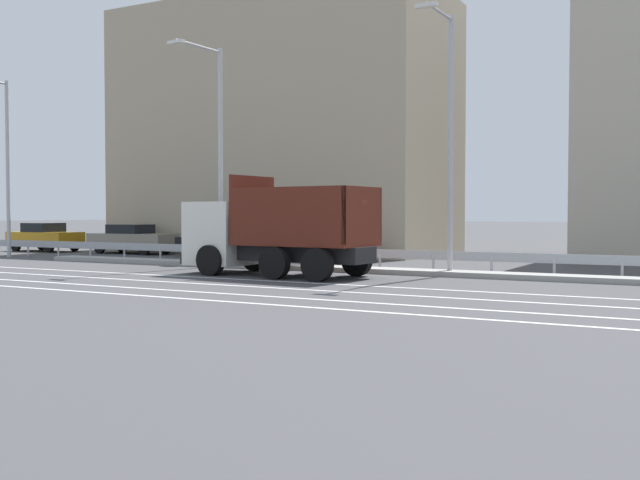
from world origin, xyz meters
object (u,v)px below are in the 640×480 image
(street_lamp_2, at_px, (449,130))
(parked_car_1, at_px, (132,239))
(parked_car_3, at_px, (320,244))
(dump_truck, at_px, (259,237))
(median_road_sign, at_px, (189,236))
(street_lamp_0, at_px, (5,159))
(street_lamp_1, at_px, (217,144))
(parked_car_2, at_px, (222,241))
(parked_car_0, at_px, (45,237))

(street_lamp_2, distance_m, parked_car_1, 20.16)
(parked_car_1, xyz_separation_m, parked_car_3, (11.28, -0.21, -0.04))
(dump_truck, height_order, median_road_sign, dump_truck)
(median_road_sign, distance_m, street_lamp_0, 11.57)
(street_lamp_2, distance_m, parked_car_3, 10.17)
(median_road_sign, height_order, street_lamp_1, street_lamp_1)
(street_lamp_1, xyz_separation_m, street_lamp_2, (9.41, 0.21, 0.06))
(street_lamp_2, xyz_separation_m, parked_car_2, (-13.09, 5.16, -4.14))
(dump_truck, xyz_separation_m, street_lamp_1, (-3.51, 2.33, 3.55))
(street_lamp_1, height_order, street_lamp_2, street_lamp_2)
(parked_car_1, bearing_deg, street_lamp_1, 59.50)
(street_lamp_0, bearing_deg, street_lamp_2, -0.05)
(median_road_sign, bearing_deg, parked_car_0, 160.74)
(parked_car_1, height_order, parked_car_2, parked_car_1)
(median_road_sign, bearing_deg, parked_car_2, 112.35)
(parked_car_0, relative_size, parked_car_2, 1.02)
(street_lamp_1, relative_size, parked_car_1, 1.77)
(street_lamp_0, bearing_deg, dump_truck, -9.05)
(street_lamp_1, relative_size, parked_car_3, 2.09)
(street_lamp_2, bearing_deg, street_lamp_1, -178.71)
(street_lamp_0, relative_size, street_lamp_1, 0.98)
(dump_truck, height_order, parked_car_0, dump_truck)
(parked_car_1, xyz_separation_m, parked_car_2, (5.89, -0.21, -0.02))
(street_lamp_1, height_order, parked_car_1, street_lamp_1)
(parked_car_0, distance_m, parked_car_2, 11.84)
(street_lamp_0, distance_m, parked_car_0, 6.87)
(street_lamp_1, bearing_deg, parked_car_2, 124.41)
(dump_truck, xyz_separation_m, street_lamp_0, (-16.10, 2.56, 3.39))
(dump_truck, distance_m, street_lamp_2, 7.37)
(parked_car_2, height_order, parked_car_3, parked_car_2)
(parked_car_2, bearing_deg, parked_car_1, 84.95)
(street_lamp_2, height_order, parked_car_0, street_lamp_2)
(parked_car_0, relative_size, parked_car_3, 1.04)
(parked_car_1, bearing_deg, parked_car_2, 87.67)
(median_road_sign, xyz_separation_m, parked_car_2, (-2.12, 5.15, -0.43))
(street_lamp_0, bearing_deg, parked_car_1, 60.55)
(dump_truck, xyz_separation_m, median_road_sign, (-5.07, 2.55, -0.10))
(median_road_sign, xyz_separation_m, parked_car_1, (-8.01, 5.37, -0.41))
(street_lamp_1, relative_size, street_lamp_2, 0.98)
(parked_car_3, bearing_deg, median_road_sign, 151.87)
(dump_truck, relative_size, street_lamp_1, 0.80)
(median_road_sign, xyz_separation_m, street_lamp_0, (-11.03, 0.01, 3.49))
(parked_car_0, bearing_deg, median_road_sign, 71.52)
(parked_car_0, relative_size, parked_car_1, 0.88)
(street_lamp_1, relative_size, parked_car_0, 2.01)
(median_road_sign, distance_m, street_lamp_1, 3.98)
(parked_car_2, bearing_deg, median_road_sign, -160.62)
(dump_truck, distance_m, parked_car_3, 7.94)
(dump_truck, relative_size, parked_car_3, 1.67)
(street_lamp_0, xyz_separation_m, parked_car_0, (-2.92, 4.86, -3.88))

